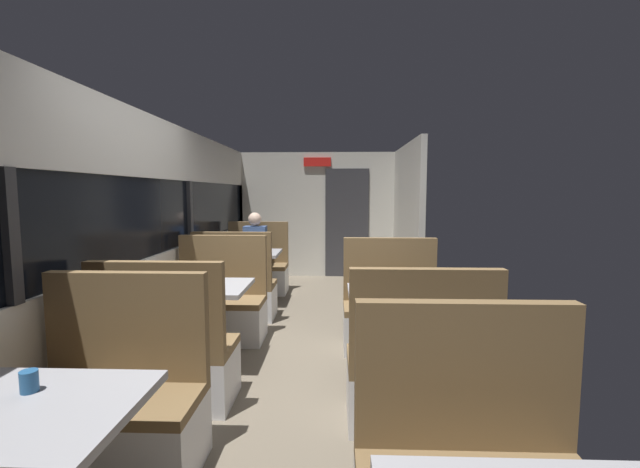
# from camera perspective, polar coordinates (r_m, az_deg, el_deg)

# --- Properties ---
(ground_plane) EXTENTS (3.30, 9.20, 0.02)m
(ground_plane) POSITION_cam_1_polar(r_m,az_deg,el_deg) (3.93, -3.07, -17.93)
(ground_plane) COLOR #665B4C
(carriage_window_panel_left) EXTENTS (0.09, 8.48, 2.30)m
(carriage_window_panel_left) POSITION_cam_1_polar(r_m,az_deg,el_deg) (4.03, -24.19, -1.31)
(carriage_window_panel_left) COLOR beige
(carriage_window_panel_left) RESTS_ON ground_plane
(carriage_end_bulkhead) EXTENTS (2.90, 0.11, 2.30)m
(carriage_end_bulkhead) POSITION_cam_1_polar(r_m,az_deg,el_deg) (7.80, 0.08, 2.55)
(carriage_end_bulkhead) COLOR beige
(carriage_end_bulkhead) RESTS_ON ground_plane
(carriage_aisle_panel_right) EXTENTS (0.08, 2.40, 2.30)m
(carriage_aisle_panel_right) POSITION_cam_1_polar(r_m,az_deg,el_deg) (6.69, 11.71, 2.02)
(carriage_aisle_panel_right) COLOR beige
(carriage_aisle_panel_right) RESTS_ON ground_plane
(dining_table_near_window) EXTENTS (0.90, 0.70, 0.74)m
(dining_table_near_window) POSITION_cam_1_polar(r_m,az_deg,el_deg) (2.14, -35.82, -20.97)
(dining_table_near_window) COLOR #9E9EA3
(dining_table_near_window) RESTS_ON ground_plane
(bench_near_window_facing_entry) EXTENTS (0.95, 0.50, 1.10)m
(bench_near_window_facing_entry) POSITION_cam_1_polar(r_m,az_deg,el_deg) (2.80, -26.00, -21.08)
(bench_near_window_facing_entry) COLOR silver
(bench_near_window_facing_entry) RESTS_ON ground_plane
(dining_table_mid_window) EXTENTS (0.90, 0.70, 0.74)m
(dining_table_mid_window) POSITION_cam_1_polar(r_m,az_deg,el_deg) (3.93, -16.35, -8.16)
(dining_table_mid_window) COLOR #9E9EA3
(dining_table_mid_window) RESTS_ON ground_plane
(bench_mid_window_facing_end) EXTENTS (0.95, 0.50, 1.10)m
(bench_mid_window_facing_end) POSITION_cam_1_polar(r_m,az_deg,el_deg) (3.39, -20.07, -16.02)
(bench_mid_window_facing_end) COLOR silver
(bench_mid_window_facing_end) RESTS_ON ground_plane
(bench_mid_window_facing_entry) EXTENTS (0.95, 0.50, 1.10)m
(bench_mid_window_facing_entry) POSITION_cam_1_polar(r_m,az_deg,el_deg) (4.65, -13.49, -9.88)
(bench_mid_window_facing_entry) COLOR silver
(bench_mid_window_facing_entry) RESTS_ON ground_plane
(dining_table_far_window) EXTENTS (0.90, 0.70, 0.74)m
(dining_table_far_window) POSITION_cam_1_polar(r_m,az_deg,el_deg) (5.93, -9.89, -3.36)
(dining_table_far_window) COLOR #9E9EA3
(dining_table_far_window) RESTS_ON ground_plane
(bench_far_window_facing_end) EXTENTS (0.95, 0.50, 1.10)m
(bench_far_window_facing_end) POSITION_cam_1_polar(r_m,az_deg,el_deg) (5.32, -11.40, -7.85)
(bench_far_window_facing_end) COLOR silver
(bench_far_window_facing_end) RESTS_ON ground_plane
(bench_far_window_facing_entry) EXTENTS (0.95, 0.50, 1.10)m
(bench_far_window_facing_entry) POSITION_cam_1_polar(r_m,az_deg,el_deg) (6.66, -8.59, -5.07)
(bench_far_window_facing_entry) COLOR silver
(bench_far_window_facing_entry) RESTS_ON ground_plane
(dining_table_rear_aisle) EXTENTS (0.90, 0.70, 0.74)m
(dining_table_rear_aisle) POSITION_cam_1_polar(r_m,az_deg,el_deg) (3.58, 11.23, -9.38)
(dining_table_rear_aisle) COLOR #9E9EA3
(dining_table_rear_aisle) RESTS_ON ground_plane
(bench_rear_aisle_facing_end) EXTENTS (0.95, 0.50, 1.10)m
(bench_rear_aisle_facing_end) POSITION_cam_1_polar(r_m,az_deg,el_deg) (3.03, 13.31, -18.50)
(bench_rear_aisle_facing_end) COLOR silver
(bench_rear_aisle_facing_end) RESTS_ON ground_plane
(bench_rear_aisle_facing_entry) EXTENTS (0.95, 0.50, 1.10)m
(bench_rear_aisle_facing_entry) POSITION_cam_1_polar(r_m,az_deg,el_deg) (4.33, 9.66, -10.97)
(bench_rear_aisle_facing_entry) COLOR silver
(bench_rear_aisle_facing_entry) RESTS_ON ground_plane
(seated_passenger) EXTENTS (0.47, 0.55, 1.26)m
(seated_passenger) POSITION_cam_1_polar(r_m,az_deg,el_deg) (6.55, -8.74, -3.39)
(seated_passenger) COLOR #26262D
(seated_passenger) RESTS_ON ground_plane
(coffee_cup_primary) EXTENTS (0.07, 0.07, 0.09)m
(coffee_cup_primary) POSITION_cam_1_polar(r_m,az_deg,el_deg) (5.97, -10.72, -1.91)
(coffee_cup_primary) COLOR #26598C
(coffee_cup_primary) RESTS_ON dining_table_far_window
(coffee_cup_secondary) EXTENTS (0.07, 0.07, 0.09)m
(coffee_cup_secondary) POSITION_cam_1_polar(r_m,az_deg,el_deg) (2.19, -34.89, -16.16)
(coffee_cup_secondary) COLOR #26598C
(coffee_cup_secondary) RESTS_ON dining_table_near_window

